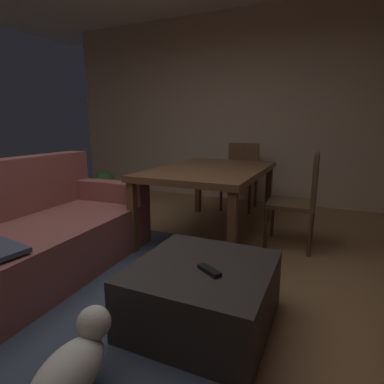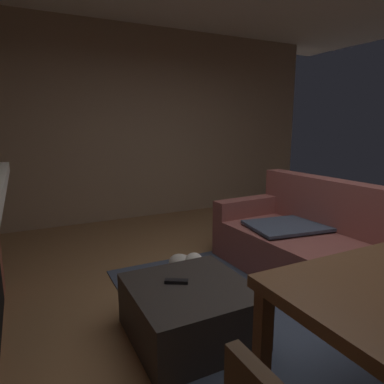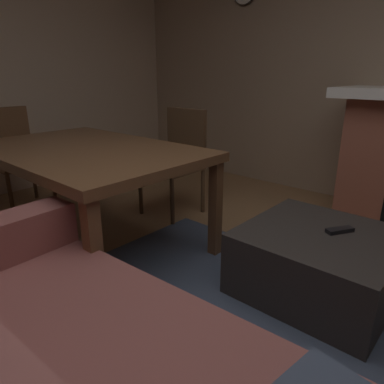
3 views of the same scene
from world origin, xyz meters
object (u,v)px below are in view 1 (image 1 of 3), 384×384
at_px(dining_chair_east, 241,172).
at_px(tv_remote, 209,270).
at_px(dining_chair_south, 302,195).
at_px(potted_plant, 104,184).
at_px(ottoman_coffee_table, 203,294).
at_px(dining_table, 211,174).
at_px(small_dog, 74,363).
at_px(couch, 11,244).

bearing_deg(dining_chair_east, tv_remote, -168.13).
height_order(dining_chair_south, potted_plant, dining_chair_south).
relative_size(ottoman_coffee_table, dining_chair_south, 0.87).
bearing_deg(dining_chair_south, ottoman_coffee_table, 164.71).
bearing_deg(ottoman_coffee_table, potted_plant, 49.38).
relative_size(dining_table, small_dog, 3.55).
bearing_deg(dining_table, dining_chair_south, -89.94).
distance_m(dining_chair_south, dining_chair_east, 1.54).
bearing_deg(couch, dining_chair_south, -49.35).
bearing_deg(tv_remote, potted_plant, 80.10).
height_order(tv_remote, small_dog, tv_remote).
distance_m(dining_chair_south, small_dog, 2.36).
bearing_deg(potted_plant, dining_table, -108.98).
bearing_deg(small_dog, dining_table, 5.51).
height_order(couch, dining_chair_east, dining_chair_east).
bearing_deg(ottoman_coffee_table, tv_remote, -137.12).
xyz_separation_m(potted_plant, small_dog, (-2.93, -2.27, -0.10)).
distance_m(tv_remote, dining_table, 1.71).
distance_m(couch, dining_table, 1.94).
bearing_deg(couch, tv_remote, -87.74).
xyz_separation_m(tv_remote, small_dog, (-0.65, 0.37, -0.21)).
bearing_deg(dining_chair_south, dining_table, 90.06).
distance_m(ottoman_coffee_table, tv_remote, 0.23).
height_order(tv_remote, potted_plant, potted_plant).
height_order(ottoman_coffee_table, dining_chair_east, dining_chair_east).
xyz_separation_m(couch, dining_chair_east, (2.87, -0.98, 0.21)).
height_order(dining_table, potted_plant, dining_table).
distance_m(couch, potted_plant, 2.58).
bearing_deg(dining_table, potted_plant, 71.02).
bearing_deg(couch, ottoman_coffee_table, -84.85).
xyz_separation_m(dining_table, potted_plant, (0.71, 2.06, -0.39)).
bearing_deg(potted_plant, dining_chair_east, -75.66).
height_order(dining_table, small_dog, dining_table).
xyz_separation_m(couch, potted_plant, (2.34, 1.08, -0.03)).
height_order(ottoman_coffee_table, potted_plant, potted_plant).
bearing_deg(tv_remote, small_dog, -179.12).
distance_m(couch, dining_chair_east, 3.04).
relative_size(couch, small_dog, 4.92).
height_order(ottoman_coffee_table, dining_chair_south, dining_chair_south).
distance_m(couch, small_dog, 1.33).
xyz_separation_m(ottoman_coffee_table, dining_chair_south, (1.50, -0.41, 0.33)).
distance_m(couch, tv_remote, 1.57).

